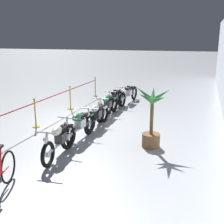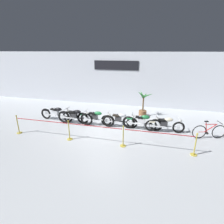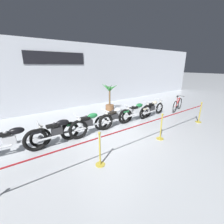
{
  "view_description": "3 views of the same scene",
  "coord_description": "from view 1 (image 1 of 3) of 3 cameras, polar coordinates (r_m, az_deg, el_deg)",
  "views": [
    {
      "loc": [
        9.65,
        4.19,
        3.11
      ],
      "look_at": [
        0.29,
        1.08,
        0.49
      ],
      "focal_mm": 45.0,
      "sensor_mm": 36.0,
      "label": 1
    },
    {
      "loc": [
        2.62,
        -8.62,
        4.3
      ],
      "look_at": [
        0.2,
        1.23,
        0.7
      ],
      "focal_mm": 28.0,
      "sensor_mm": 36.0,
      "label": 2
    },
    {
      "loc": [
        -3.26,
        -4.63,
        2.77
      ],
      "look_at": [
        0.75,
        0.91,
        0.64
      ],
      "focal_mm": 24.0,
      "sensor_mm": 36.0,
      "label": 3
    }
  ],
  "objects": [
    {
      "name": "motorcycle_black_0",
      "position": [
        13.7,
        3.36,
        3.74
      ],
      "size": [
        2.38,
        0.62,
        0.93
      ],
      "color": "black",
      "rests_on": "ground"
    },
    {
      "name": "motorcycle_green_4",
      "position": [
        8.75,
        -6.61,
        -2.83
      ],
      "size": [
        2.27,
        0.62,
        0.95
      ],
      "color": "black",
      "rests_on": "ground"
    },
    {
      "name": "motorcycle_cream_5",
      "position": [
        7.71,
        -10.54,
        -5.49
      ],
      "size": [
        2.14,
        0.62,
        0.91
      ],
      "color": "black",
      "rests_on": "ground"
    },
    {
      "name": "motorcycle_black_1",
      "position": [
        12.44,
        0.55,
        2.71
      ],
      "size": [
        2.3,
        0.62,
        0.97
      ],
      "color": "black",
      "rests_on": "ground"
    },
    {
      "name": "potted_palm_left_of_row",
      "position": [
        8.14,
        8.01,
        -1.86
      ],
      "size": [
        1.06,
        1.05,
        1.81
      ],
      "color": "brown",
      "rests_on": "ground"
    },
    {
      "name": "stanchion_mid_right",
      "position": [
        10.36,
        -15.28,
        -1.06
      ],
      "size": [
        0.28,
        0.28,
        1.05
      ],
      "color": "gold",
      "rests_on": "ground"
    },
    {
      "name": "motorcycle_silver_3",
      "position": [
        9.91,
        -3.07,
        -0.68
      ],
      "size": [
        2.2,
        0.62,
        0.91
      ],
      "color": "black",
      "rests_on": "ground"
    },
    {
      "name": "ground_plane",
      "position": [
        10.97,
        -4.9,
        -1.63
      ],
      "size": [
        120.0,
        120.0,
        0.0
      ],
      "primitive_type": "plane",
      "color": "#B2B7BC"
    },
    {
      "name": "motorcycle_green_2",
      "position": [
        11.24,
        -0.94,
        1.26
      ],
      "size": [
        2.37,
        0.62,
        0.95
      ],
      "color": "black",
      "rests_on": "ground"
    },
    {
      "name": "stanchion_far_left",
      "position": [
        12.53,
        -8.67,
        3.73
      ],
      "size": [
        8.98,
        0.28,
        1.05
      ],
      "color": "gold",
      "rests_on": "ground"
    },
    {
      "name": "stanchion_mid_left",
      "position": [
        12.67,
        -8.46,
        2.17
      ],
      "size": [
        0.28,
        0.28,
        1.05
      ],
      "color": "gold",
      "rests_on": "ground"
    }
  ]
}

